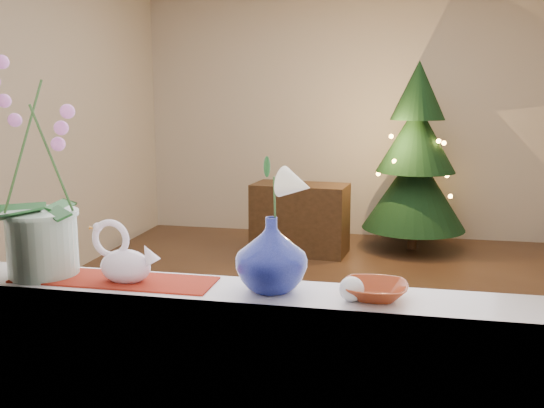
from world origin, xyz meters
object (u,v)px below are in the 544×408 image
at_px(orchid_pot, 37,168).
at_px(swan, 125,253).
at_px(paperweight, 352,289).
at_px(amber_dish, 375,292).
at_px(side_table, 300,219).
at_px(xmas_tree, 416,157).
at_px(blue_vase, 271,249).

distance_m(orchid_pot, swan, 0.42).
distance_m(orchid_pot, paperweight, 1.14).
height_order(swan, amber_dish, swan).
height_order(orchid_pot, side_table, orchid_pot).
xyz_separation_m(orchid_pot, swan, (0.32, -0.02, -0.28)).
bearing_deg(orchid_pot, swan, -3.46).
bearing_deg(xmas_tree, orchid_pot, -107.79).
distance_m(swan, blue_vase, 0.50).
bearing_deg(amber_dish, blue_vase, 177.92).
bearing_deg(blue_vase, swan, -177.69).
bearing_deg(amber_dish, orchid_pot, 179.44).
xyz_separation_m(swan, blue_vase, (0.50, 0.02, 0.04)).
height_order(swan, xmas_tree, xmas_tree).
bearing_deg(swan, amber_dish, 22.98).
height_order(swan, paperweight, swan).
distance_m(orchid_pot, xmas_tree, 4.54).
bearing_deg(xmas_tree, side_table, -160.94).
xyz_separation_m(amber_dish, xmas_tree, (0.23, 4.32, -0.00)).
distance_m(swan, amber_dish, 0.84).
xyz_separation_m(blue_vase, side_table, (-0.53, 3.93, -0.72)).
bearing_deg(xmas_tree, swan, -103.80).
height_order(orchid_pot, swan, orchid_pot).
relative_size(blue_vase, paperweight, 3.60).
distance_m(swan, side_table, 4.01).
distance_m(orchid_pot, amber_dish, 1.21).
bearing_deg(side_table, amber_dish, -71.91).
xyz_separation_m(xmas_tree, side_table, (-1.10, -0.38, -0.60)).
relative_size(orchid_pot, amber_dish, 4.40).
bearing_deg(orchid_pot, xmas_tree, 72.21).
bearing_deg(side_table, orchid_pot, -88.50).
distance_m(paperweight, amber_dish, 0.08).
xyz_separation_m(paperweight, amber_dish, (0.07, 0.04, -0.02)).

